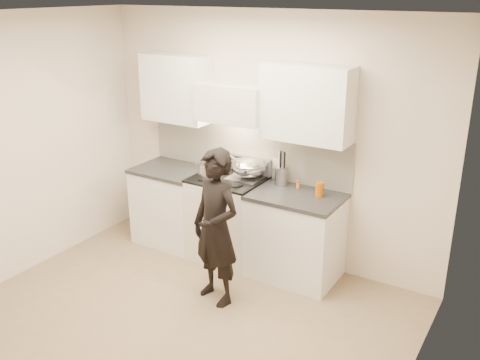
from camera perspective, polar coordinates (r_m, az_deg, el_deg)
name	(u,v)px	position (r m, az deg, el deg)	size (l,w,h in m)	color
ground_plane	(172,327)	(5.05, -7.28, -15.31)	(4.00, 4.00, 0.00)	#897255
room_shell	(185,147)	(4.65, -5.86, 3.53)	(4.04, 3.54, 2.70)	beige
stove	(228,217)	(5.98, -1.28, -4.01)	(0.76, 0.65, 0.96)	beige
counter_right	(295,236)	(5.62, 5.91, -5.91)	(0.92, 0.67, 0.92)	silver
counter_left	(173,205)	(6.41, -7.18, -2.62)	(0.82, 0.67, 0.92)	silver
wok	(248,167)	(5.76, 0.91, 1.35)	(0.40, 0.49, 0.32)	silver
stock_pot	(208,170)	(5.79, -3.39, 1.08)	(0.31, 0.24, 0.15)	silver
utensil_crock	(281,174)	(5.66, 4.45, 0.59)	(0.14, 0.14, 0.37)	#A09EAB
spice_jar	(298,184)	(5.60, 6.21, -0.44)	(0.04, 0.04, 0.09)	orange
oil_glass	(320,189)	(5.40, 8.50, -0.99)	(0.09, 0.09, 0.15)	#A54C05
person	(216,228)	(5.05, -2.58, -5.10)	(0.56, 0.37, 1.54)	black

